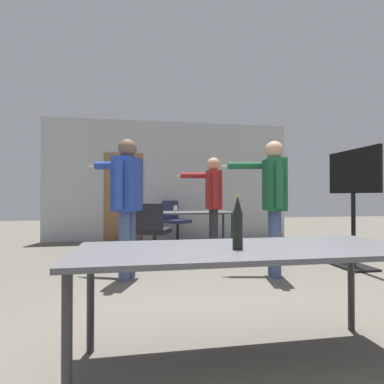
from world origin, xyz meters
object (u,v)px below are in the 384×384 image
(office_chair_side_rolled, at_px, (153,234))
(beer_bottle, at_px, (238,223))
(person_left_plaid, at_px, (126,194))
(person_far_watching, at_px, (213,197))
(tv_screen, at_px, (353,194))
(office_chair_far_left, at_px, (175,223))
(drink_cup, at_px, (175,209))
(person_right_polo, at_px, (273,194))

(office_chair_side_rolled, relative_size, beer_bottle, 2.82)
(person_left_plaid, relative_size, person_far_watching, 1.04)
(tv_screen, bearing_deg, person_far_watching, -119.45)
(tv_screen, relative_size, person_far_watching, 1.02)
(office_chair_far_left, bearing_deg, office_chair_side_rolled, 38.80)
(person_far_watching, xyz_separation_m, drink_cup, (-0.52, 1.06, -0.24))
(beer_bottle, bearing_deg, office_chair_far_left, 87.89)
(tv_screen, distance_m, person_right_polo, 1.37)
(drink_cup, bearing_deg, person_left_plaid, -112.19)
(person_right_polo, height_order, beer_bottle, person_right_polo)
(person_far_watching, distance_m, office_chair_far_left, 1.97)
(tv_screen, xyz_separation_m, office_chair_side_rolled, (-2.87, 0.99, -0.65))
(tv_screen, xyz_separation_m, person_right_polo, (-1.35, -0.22, -0.00))
(office_chair_side_rolled, relative_size, office_chair_far_left, 1.00)
(office_chair_far_left, relative_size, beer_bottle, 2.83)
(person_right_polo, distance_m, beer_bottle, 2.27)
(person_left_plaid, distance_m, office_chair_far_left, 3.12)
(tv_screen, xyz_separation_m, drink_cup, (-2.38, 2.11, -0.29))
(tv_screen, xyz_separation_m, beer_bottle, (-2.48, -2.18, -0.20))
(beer_bottle, bearing_deg, person_far_watching, 79.13)
(person_right_polo, bearing_deg, tv_screen, -70.26)
(person_far_watching, xyz_separation_m, office_chair_side_rolled, (-1.01, -0.06, -0.59))
(tv_screen, distance_m, beer_bottle, 3.31)
(person_left_plaid, xyz_separation_m, drink_cup, (0.87, 2.13, -0.28))
(person_left_plaid, relative_size, person_right_polo, 1.00)
(person_left_plaid, distance_m, person_right_polo, 1.91)
(tv_screen, relative_size, office_chair_side_rolled, 1.86)
(person_left_plaid, bearing_deg, beer_bottle, -140.92)
(person_left_plaid, relative_size, office_chair_far_left, 1.91)
(person_right_polo, distance_m, drink_cup, 2.56)
(person_far_watching, xyz_separation_m, office_chair_far_left, (-0.43, 1.83, -0.59))
(office_chair_side_rolled, xyz_separation_m, office_chair_far_left, (0.57, 1.89, 0.00))
(person_left_plaid, distance_m, drink_cup, 2.32)
(person_left_plaid, bearing_deg, person_far_watching, -32.77)
(person_far_watching, height_order, office_chair_side_rolled, person_far_watching)
(person_far_watching, xyz_separation_m, person_right_polo, (0.51, -1.27, 0.05))
(beer_bottle, bearing_deg, drink_cup, 88.65)
(person_right_polo, height_order, drink_cup, person_right_polo)
(tv_screen, relative_size, person_right_polo, 0.98)
(tv_screen, bearing_deg, office_chair_side_rolled, -109.01)
(office_chair_far_left, bearing_deg, person_left_plaid, 37.52)
(tv_screen, height_order, office_chair_side_rolled, tv_screen)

